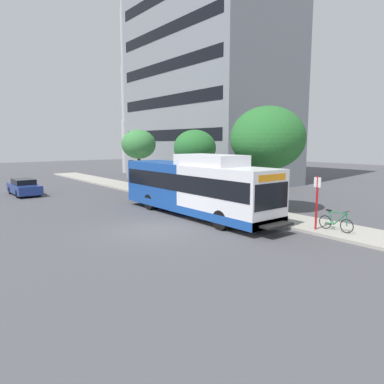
% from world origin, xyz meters
% --- Properties ---
extents(ground_plane, '(120.00, 120.00, 0.00)m').
position_xyz_m(ground_plane, '(0.00, 8.00, 0.00)').
color(ground_plane, '#4C4C51').
extents(sidewalk_curb, '(3.00, 56.00, 0.14)m').
position_xyz_m(sidewalk_curb, '(7.00, 6.00, 0.07)').
color(sidewalk_curb, '#A8A399').
rests_on(sidewalk_curb, ground).
extents(transit_bus, '(2.58, 12.25, 3.65)m').
position_xyz_m(transit_bus, '(3.88, 1.46, 1.70)').
color(transit_bus, white).
rests_on(transit_bus, ground).
extents(bus_stop_sign_pole, '(0.10, 0.36, 2.60)m').
position_xyz_m(bus_stop_sign_pole, '(6.04, -5.22, 1.65)').
color(bus_stop_sign_pole, red).
rests_on(bus_stop_sign_pole, sidewalk_curb).
extents(bicycle_parked, '(0.52, 1.76, 1.02)m').
position_xyz_m(bicycle_parked, '(6.55, -5.97, 0.56)').
color(bicycle_parked, black).
rests_on(bicycle_parked, sidewalk_curb).
extents(street_tree_near_stop, '(4.52, 4.52, 6.35)m').
position_xyz_m(street_tree_near_stop, '(7.96, -0.46, 4.56)').
color(street_tree_near_stop, '#4C3823').
rests_on(street_tree_near_stop, sidewalk_curb).
extents(street_tree_mid_block, '(3.23, 3.23, 5.12)m').
position_xyz_m(street_tree_mid_block, '(7.93, 6.60, 3.87)').
color(street_tree_mid_block, '#4C3823').
rests_on(street_tree_mid_block, sidewalk_curb).
extents(street_tree_far_block, '(3.21, 3.21, 5.35)m').
position_xyz_m(street_tree_far_block, '(7.75, 14.90, 4.11)').
color(street_tree_far_block, '#4C3823').
rests_on(street_tree_far_block, sidewalk_curb).
extents(parked_car_far_lane, '(1.80, 4.50, 1.33)m').
position_xyz_m(parked_car_far_lane, '(-2.10, 16.58, 0.66)').
color(parked_car_far_lane, navy).
rests_on(parked_car_far_lane, ground).
extents(apartment_tower_backdrop, '(10.82, 17.74, 36.62)m').
position_xyz_m(apartment_tower_backdrop, '(16.49, 15.12, 18.31)').
color(apartment_tower_backdrop, gray).
rests_on(apartment_tower_backdrop, ground).
extents(lattice_comm_tower, '(1.10, 1.10, 31.75)m').
position_xyz_m(lattice_comm_tower, '(14.71, 30.89, 10.64)').
color(lattice_comm_tower, '#B7B7BC').
rests_on(lattice_comm_tower, ground).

